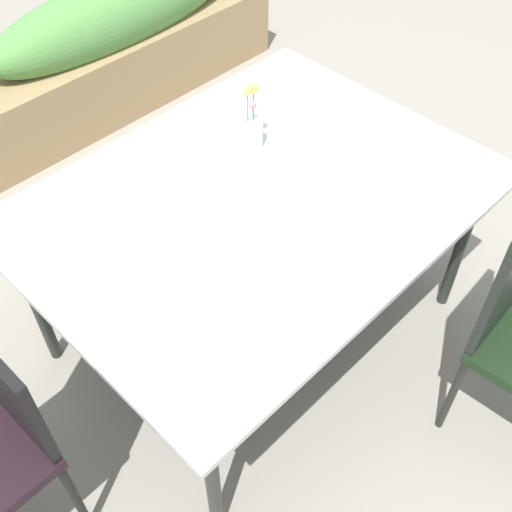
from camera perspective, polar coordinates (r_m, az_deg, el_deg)
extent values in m
plane|color=gray|center=(2.75, -2.46, -6.25)|extent=(12.00, 12.00, 0.00)
cube|color=silver|center=(2.19, 0.00, 5.05)|extent=(1.58, 1.19, 0.02)
cube|color=#232823|center=(2.21, 0.00, 4.59)|extent=(1.55, 1.17, 0.02)
cylinder|color=#232823|center=(2.03, -3.92, -19.33)|extent=(0.05, 0.05, 0.72)
cylinder|color=#232823|center=(2.69, 17.87, 1.00)|extent=(0.05, 0.05, 0.72)
cylinder|color=#232823|center=(2.51, -19.21, -3.72)|extent=(0.05, 0.05, 0.72)
cylinder|color=#232823|center=(3.07, 2.48, 10.40)|extent=(0.05, 0.05, 0.72)
cylinder|color=black|center=(2.63, 20.99, -6.27)|extent=(0.03, 0.03, 0.45)
cylinder|color=black|center=(2.41, 17.13, -11.72)|extent=(0.03, 0.03, 0.45)
cube|color=black|center=(1.91, -21.82, -10.62)|extent=(0.04, 0.39, 0.40)
cylinder|color=black|center=(2.21, -15.83, -20.10)|extent=(0.03, 0.03, 0.48)
cylinder|color=black|center=(2.39, -21.11, -13.75)|extent=(0.03, 0.03, 0.48)
cylinder|color=silver|center=(2.36, -0.27, 10.90)|extent=(0.07, 0.07, 0.12)
cylinder|color=#569347|center=(2.32, -0.27, 12.28)|extent=(0.01, 0.01, 0.10)
sphere|color=pink|center=(2.29, -0.28, 13.33)|extent=(0.02, 0.02, 0.02)
cylinder|color=#569347|center=(2.30, -0.76, 12.79)|extent=(0.01, 0.01, 0.16)
sphere|color=#EFCC4C|center=(2.25, -0.78, 14.51)|extent=(0.03, 0.03, 0.03)
cylinder|color=#569347|center=(2.31, -0.24, 13.04)|extent=(0.01, 0.01, 0.16)
sphere|color=#DB4C56|center=(2.27, -0.25, 14.75)|extent=(0.03, 0.03, 0.03)
cylinder|color=#569347|center=(2.31, -0.24, 13.03)|extent=(0.01, 0.01, 0.17)
sphere|color=#EFCC4C|center=(2.26, -0.25, 14.75)|extent=(0.04, 0.04, 0.04)
cube|color=#9E7F56|center=(3.66, -21.61, 10.82)|extent=(3.57, 0.42, 0.42)
ellipsoid|color=#569347|center=(3.81, -12.31, 20.49)|extent=(1.61, 0.38, 0.40)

